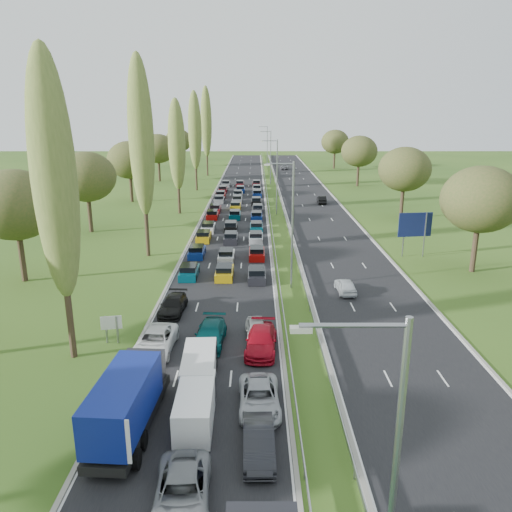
{
  "coord_description": "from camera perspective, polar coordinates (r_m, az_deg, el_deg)",
  "views": [
    {
      "loc": [
        1.09,
        -2.21,
        16.4
      ],
      "look_at": [
        1.12,
        48.68,
        1.5
      ],
      "focal_mm": 35.0,
      "sensor_mm": 36.0,
      "label": 1
    }
  ],
  "objects": [
    {
      "name": "far_carriageway",
      "position": [
        86.87,
        6.71,
        5.33
      ],
      "size": [
        10.5,
        215.0,
        0.04
      ],
      "primitive_type": "cube",
      "color": "black",
      "rests_on": "ground"
    },
    {
      "name": "poplar_row",
      "position": [
        71.6,
        -10.43,
        12.85
      ],
      "size": [
        2.8,
        127.8,
        22.44
      ],
      "color": "#2D2116",
      "rests_on": "ground"
    },
    {
      "name": "white_van_rear",
      "position": [
        31.93,
        -6.46,
        -12.55
      ],
      "size": [
        1.97,
        5.01,
        2.01
      ],
      "rotation": [
        0.0,
        0.0,
        0.04
      ],
      "color": "silver",
      "rests_on": "near_carriageway"
    },
    {
      "name": "direction_sign",
      "position": [
        60.14,
        17.72,
        3.22
      ],
      "size": [
        3.98,
        0.65,
        5.2
      ],
      "color": "gray",
      "rests_on": "ground"
    },
    {
      "name": "near_car_11",
      "position": [
        35.69,
        0.6,
        -9.64
      ],
      "size": [
        2.49,
        5.35,
        1.51
      ],
      "primitive_type": "imported",
      "rotation": [
        0.0,
        0.0,
        -0.07
      ],
      "color": "maroon",
      "rests_on": "near_carriageway"
    },
    {
      "name": "near_car_3",
      "position": [
        42.58,
        -9.47,
        -5.55
      ],
      "size": [
        2.18,
        4.8,
        1.36
      ],
      "primitive_type": "imported",
      "rotation": [
        0.0,
        0.0,
        -0.06
      ],
      "color": "black",
      "rests_on": "near_carriageway"
    },
    {
      "name": "near_carriageway",
      "position": [
        86.34,
        -2.26,
        5.36
      ],
      "size": [
        10.5,
        215.0,
        0.04
      ],
      "primitive_type": "cube",
      "color": "black",
      "rests_on": "ground"
    },
    {
      "name": "near_car_6",
      "position": [
        23.7,
        -8.45,
        -25.23
      ],
      "size": [
        2.71,
        5.33,
        1.44
      ],
      "primitive_type": "imported",
      "rotation": [
        0.0,
        0.0,
        0.06
      ],
      "color": "gray",
      "rests_on": "near_carriageway"
    },
    {
      "name": "near_car_10",
      "position": [
        29.4,
        0.38,
        -15.92
      ],
      "size": [
        2.46,
        5.08,
        1.39
      ],
      "primitive_type": "imported",
      "rotation": [
        0.0,
        0.0,
        0.03
      ],
      "color": "#A5A7AE",
      "rests_on": "near_carriageway"
    },
    {
      "name": "white_van_front",
      "position": [
        28.45,
        -6.9,
        -16.56
      ],
      "size": [
        1.92,
        4.9,
        1.97
      ],
      "rotation": [
        0.0,
        0.0,
        0.01
      ],
      "color": "white",
      "rests_on": "near_carriageway"
    },
    {
      "name": "ground",
      "position": [
        83.89,
        2.3,
        5.03
      ],
      "size": [
        260.0,
        260.0,
        0.0
      ],
      "primitive_type": "plane",
      "color": "#294A17",
      "rests_on": "ground"
    },
    {
      "name": "far_car_1",
      "position": [
        92.56,
        7.5,
        6.42
      ],
      "size": [
        1.53,
        4.19,
        1.37
      ],
      "primitive_type": "imported",
      "rotation": [
        0.0,
        0.0,
        3.12
      ],
      "color": "black",
      "rests_on": "far_carriageway"
    },
    {
      "name": "lamp_columns",
      "position": [
        80.95,
        2.41,
        8.92
      ],
      "size": [
        0.18,
        140.18,
        12.0
      ],
      "color": "gray",
      "rests_on": "ground"
    },
    {
      "name": "central_reservation",
      "position": [
        86.24,
        2.24,
        5.72
      ],
      "size": [
        2.36,
        215.0,
        0.32
      ],
      "color": "gray",
      "rests_on": "ground"
    },
    {
      "name": "far_car_2",
      "position": [
        146.13,
        3.26,
        10.11
      ],
      "size": [
        2.47,
        4.85,
        1.31
      ],
      "primitive_type": "imported",
      "rotation": [
        0.0,
        0.0,
        3.08
      ],
      "color": "slate",
      "rests_on": "far_carriageway"
    },
    {
      "name": "near_car_7",
      "position": [
        36.74,
        -5.28,
        -8.94
      ],
      "size": [
        2.39,
        5.23,
        1.48
      ],
      "primitive_type": "imported",
      "rotation": [
        0.0,
        0.0,
        -0.06
      ],
      "color": "#044548",
      "rests_on": "near_carriageway"
    },
    {
      "name": "blue_lorry",
      "position": [
        27.92,
        -14.35,
        -15.64
      ],
      "size": [
        2.33,
        8.39,
        3.54
      ],
      "rotation": [
        0.0,
        0.0,
        -0.07
      ],
      "color": "black",
      "rests_on": "near_carriageway"
    },
    {
      "name": "near_car_12",
      "position": [
        37.48,
        0.08,
        -8.44
      ],
      "size": [
        1.88,
        4.11,
        1.37
      ],
      "primitive_type": "imported",
      "rotation": [
        0.0,
        0.0,
        0.07
      ],
      "color": "silver",
      "rests_on": "near_carriageway"
    },
    {
      "name": "near_car_2",
      "position": [
        36.24,
        -11.45,
        -9.55
      ],
      "size": [
        2.73,
        5.6,
        1.53
      ],
      "primitive_type": "imported",
      "rotation": [
        0.0,
        0.0,
        -0.03
      ],
      "color": "white",
      "rests_on": "near_carriageway"
    },
    {
      "name": "far_car_0",
      "position": [
        47.29,
        10.19,
        -3.35
      ],
      "size": [
        1.75,
        3.99,
        1.34
      ],
      "primitive_type": "imported",
      "rotation": [
        0.0,
        0.0,
        3.18
      ],
      "color": "silver",
      "rests_on": "far_carriageway"
    },
    {
      "name": "near_car_9",
      "position": [
        26.12,
        0.32,
        -20.51
      ],
      "size": [
        1.62,
        4.41,
        1.44
      ],
      "primitive_type": "imported",
      "rotation": [
        0.0,
        0.0,
        0.02
      ],
      "color": "black",
      "rests_on": "near_carriageway"
    },
    {
      "name": "woodland_right",
      "position": [
        73.1,
        18.44,
        8.65
      ],
      "size": [
        8.0,
        153.0,
        11.1
      ],
      "color": "#2D2116",
      "rests_on": "ground"
    },
    {
      "name": "traffic_queue_fill",
      "position": [
        81.4,
        -2.38,
        5.0
      ],
      "size": [
        8.94,
        68.85,
        0.8
      ],
      "color": "#053F4C",
      "rests_on": "ground"
    },
    {
      "name": "info_sign",
      "position": [
        38.03,
        -16.19,
        -7.65
      ],
      "size": [
        1.49,
        0.38,
        2.1
      ],
      "color": "gray",
      "rests_on": "ground"
    },
    {
      "name": "woodland_left",
      "position": [
        69.37,
        -19.68,
        8.16
      ],
      "size": [
        8.0,
        166.0,
        11.1
      ],
      "color": "#2D2116",
      "rests_on": "ground"
    }
  ]
}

